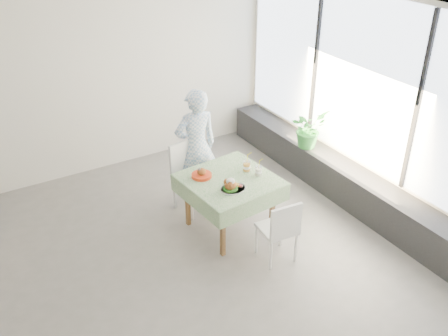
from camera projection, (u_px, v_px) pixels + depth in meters
floor at (158, 260)px, 5.88m from camera, size 6.00×6.00×0.00m
ceiling at (138, 19)px, 4.49m from camera, size 6.00×6.00×0.00m
wall_back at (79, 84)px, 7.05m from camera, size 6.00×0.02×2.80m
wall_front at (301, 308)px, 3.32m from camera, size 6.00×0.02×2.80m
wall_right at (361, 100)px, 6.52m from camera, size 0.02×5.00×2.80m
window_pane at (362, 82)px, 6.39m from camera, size 0.01×4.80×2.18m
window_ledge at (340, 179)px, 7.00m from camera, size 0.40×4.80×0.50m
cafe_table at (230, 198)px, 6.20m from camera, size 1.13×1.13×0.74m
chair_far at (193, 189)px, 6.70m from camera, size 0.52×0.52×0.94m
chair_near at (277, 240)px, 5.79m from camera, size 0.42×0.42×0.82m
diner at (196, 147)px, 6.65m from camera, size 0.62×0.43×1.62m
main_dish at (232, 186)px, 5.81m from camera, size 0.31×0.31×0.16m
juice_cup_orange at (247, 166)px, 6.19m from camera, size 0.10×0.10×0.28m
juice_cup_lemonade at (258, 171)px, 6.10m from camera, size 0.09×0.09×0.25m
second_dish at (202, 174)px, 6.08m from camera, size 0.25×0.25×0.12m
potted_plant at (308, 129)px, 7.20m from camera, size 0.58×0.53×0.57m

